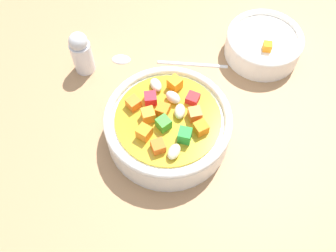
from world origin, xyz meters
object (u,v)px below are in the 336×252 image
at_px(soup_bowl_main, 168,125).
at_px(spoon, 150,60).
at_px(side_bowl_small, 263,44).
at_px(pepper_shaker, 81,53).

relative_size(soup_bowl_main, spoon, 0.92).
bearing_deg(spoon, side_bowl_small, -169.33).
xyz_separation_m(spoon, side_bowl_small, (-0.01, 0.19, 0.02)).
bearing_deg(side_bowl_small, soup_bowl_main, -46.43).
height_order(soup_bowl_main, side_bowl_small, soup_bowl_main).
distance_m(soup_bowl_main, pepper_shaker, 0.19).
distance_m(soup_bowl_main, side_bowl_small, 0.23).
bearing_deg(pepper_shaker, soup_bowl_main, 45.28).
bearing_deg(side_bowl_small, pepper_shaker, -85.50).
xyz_separation_m(spoon, pepper_shaker, (0.01, -0.11, 0.04)).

